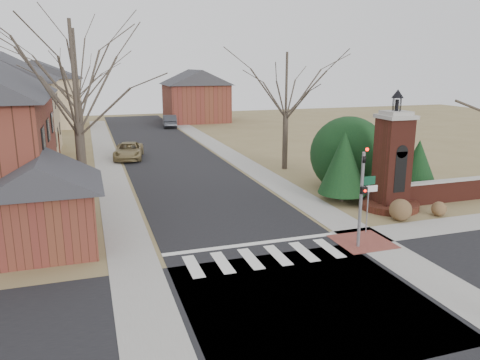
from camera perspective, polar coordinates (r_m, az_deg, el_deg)
name	(u,v)px	position (r m, az deg, el deg)	size (l,w,h in m)	color
ground	(272,265)	(18.91, 3.88, -10.28)	(120.00, 120.00, 0.00)	brown
main_street	(173,160)	(39.28, -8.22, 2.45)	(8.00, 70.00, 0.01)	black
cross_street	(305,300)	(16.46, 7.91, -14.28)	(120.00, 8.00, 0.01)	black
crosswalk_zone	(264,257)	(19.59, 2.99, -9.35)	(8.00, 2.20, 0.02)	silver
stop_bar	(252,244)	(20.88, 1.50, -7.81)	(8.00, 0.35, 0.02)	silver
sidewalk_right_main	(232,156)	(40.48, -0.95, 2.94)	(2.00, 60.00, 0.02)	gray
sidewalk_left	(108,164)	(38.76, -15.80, 1.91)	(2.00, 60.00, 0.02)	gray
curb_apron	(363,242)	(21.83, 14.73, -7.30)	(2.40, 2.40, 0.02)	brown
traffic_signal_pole	(362,190)	(20.44, 14.64, -1.15)	(0.28, 0.41, 4.50)	slate
sign_post	(368,193)	(22.43, 15.39, -1.55)	(0.90, 0.07, 2.75)	slate
brick_gate_monument	(392,170)	(26.68, 18.01, 1.18)	(3.20, 3.20, 6.47)	#58231A
brick_garden_wall	(456,190)	(29.86, 24.80, -1.09)	(7.50, 0.50, 1.30)	#58231A
garage_left	(44,199)	(21.26, -22.80, -2.20)	(4.80, 4.80, 4.29)	brown
house_distant_left	(38,93)	(64.27, -23.37, 9.73)	(10.80, 8.80, 8.53)	beige
house_distant_right	(196,94)	(65.71, -5.44, 10.34)	(8.80, 8.80, 7.30)	brown
evergreen_near	(344,162)	(27.31, 12.51, 2.11)	(2.80, 2.80, 4.10)	#473D33
evergreen_mid	(381,150)	(30.02, 16.83, 3.48)	(3.40, 3.40, 4.70)	#473D33
evergreen_far	(418,163)	(30.56, 20.89, 1.99)	(2.40, 2.40, 3.30)	#473D33
evergreen_mass	(348,151)	(30.31, 13.07, 3.43)	(4.80, 4.80, 4.80)	black
bare_tree_0	(73,65)	(24.95, -19.72, 13.04)	(8.05, 8.05, 11.15)	#473D33
bare_tree_1	(76,60)	(37.95, -19.41, 13.63)	(8.40, 8.40, 11.64)	#473D33
bare_tree_2	(73,71)	(50.96, -19.71, 12.36)	(7.35, 7.35, 10.19)	#473D33
bare_tree_3	(287,79)	(34.92, 5.70, 12.16)	(7.00, 7.00, 9.70)	#473D33
pickup_truck	(129,151)	(40.33, -13.43, 3.48)	(2.23, 4.83, 1.34)	olive
distant_car	(170,121)	(60.03, -8.58, 7.14)	(1.63, 4.68, 1.54)	#33353A
dry_shrub_left	(400,210)	(25.10, 18.98, -3.47)	(1.13, 1.13, 1.13)	brown
dry_shrub_right	(439,209)	(26.63, 23.09, -3.25)	(0.77, 0.77, 0.77)	brown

